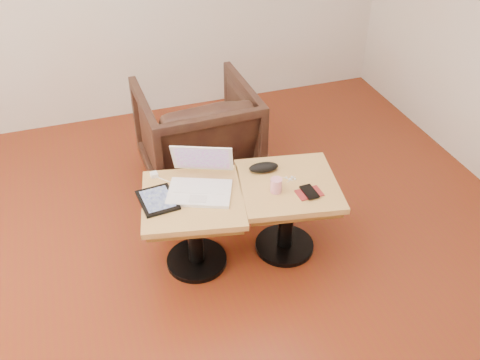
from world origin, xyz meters
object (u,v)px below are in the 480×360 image
object	(u,v)px
striped_cup	(276,185)
armchair	(197,133)
laptop	(200,181)
side_table_right	(287,200)
side_table_left	(194,214)

from	to	relation	value
striped_cup	armchair	bearing A→B (deg)	101.92
laptop	armchair	distance (m)	0.83
side_table_right	striped_cup	world-z (taller)	striped_cup
side_table_right	armchair	world-z (taller)	armchair
side_table_left	armchair	distance (m)	0.88
side_table_left	laptop	distance (m)	0.19
side_table_right	side_table_left	bearing A→B (deg)	-174.89
laptop	armchair	xyz separation A→B (m)	(0.18, 0.79, -0.19)
side_table_left	striped_cup	bearing A→B (deg)	-0.74
side_table_left	laptop	bearing A→B (deg)	56.63
armchair	side_table_left	bearing A→B (deg)	72.35
striped_cup	laptop	bearing A→B (deg)	157.34
armchair	striped_cup	bearing A→B (deg)	100.18
side_table_left	armchair	bearing A→B (deg)	85.44
side_table_left	laptop	xyz separation A→B (m)	(0.06, 0.06, 0.17)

